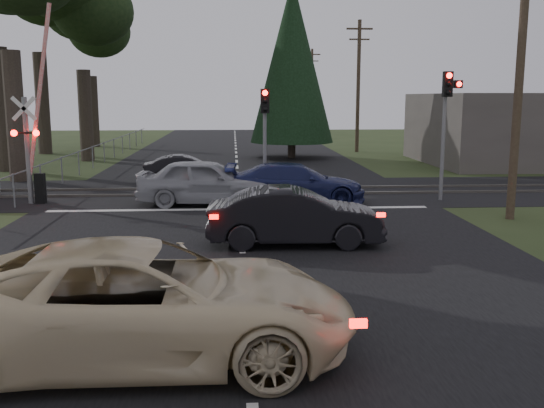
{
  "coord_description": "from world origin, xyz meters",
  "views": [
    {
      "loc": [
        -0.2,
        -12.23,
        3.78
      ],
      "look_at": [
        0.7,
        1.82,
        1.3
      ],
      "focal_mm": 40.0,
      "sensor_mm": 36.0,
      "label": 1
    }
  ],
  "objects": [
    {
      "name": "cream_coupe",
      "position": [
        -1.54,
        -3.73,
        0.86
      ],
      "size": [
        6.2,
        2.88,
        1.72
      ],
      "primitive_type": "imported",
      "rotation": [
        0.0,
        0.0,
        1.58
      ],
      "color": "beige",
      "rests_on": "ground"
    },
    {
      "name": "utility_pole_near",
      "position": [
        8.5,
        6.0,
        4.73
      ],
      "size": [
        1.8,
        0.26,
        9.0
      ],
      "color": "#4C3D2D",
      "rests_on": "ground"
    },
    {
      "name": "crossing_signal",
      "position": [
        -7.27,
        9.79,
        2.06
      ],
      "size": [
        1.62,
        0.38,
        6.96
      ],
      "color": "slate",
      "rests_on": "ground"
    },
    {
      "name": "blue_sedan",
      "position": [
        2.02,
        9.26,
        0.72
      ],
      "size": [
        5.1,
        2.32,
        1.45
      ],
      "primitive_type": "imported",
      "rotation": [
        0.0,
        0.0,
        1.51
      ],
      "color": "#1A2050",
      "rests_on": "ground"
    },
    {
      "name": "fence_left",
      "position": [
        -7.8,
        22.5,
        0.0
      ],
      "size": [
        0.1,
        36.0,
        1.2
      ],
      "primitive_type": null,
      "color": "slate",
      "rests_on": "ground"
    },
    {
      "name": "rail_near",
      "position": [
        0.0,
        11.2,
        0.05
      ],
      "size": [
        120.0,
        0.12,
        0.1
      ],
      "primitive_type": "cube",
      "color": "#59544C",
      "rests_on": "ground"
    },
    {
      "name": "stop_line",
      "position": [
        0.0,
        8.2,
        0.01
      ],
      "size": [
        13.0,
        0.35,
        0.0
      ],
      "primitive_type": "cube",
      "color": "silver",
      "rests_on": "ground"
    },
    {
      "name": "rail_far",
      "position": [
        0.0,
        12.8,
        0.05
      ],
      "size": [
        120.0,
        0.12,
        0.1
      ],
      "primitive_type": "cube",
      "color": "#59544C",
      "rests_on": "ground"
    },
    {
      "name": "silver_car",
      "position": [
        -1.19,
        9.2,
        0.82
      ],
      "size": [
        4.97,
        2.32,
        1.65
      ],
      "primitive_type": "imported",
      "rotation": [
        0.0,
        0.0,
        1.49
      ],
      "color": "#94959B",
      "rests_on": "ground"
    },
    {
      "name": "traffic_signal_right",
      "position": [
        7.55,
        9.47,
        3.31
      ],
      "size": [
        0.68,
        0.48,
        4.7
      ],
      "color": "slate",
      "rests_on": "ground"
    },
    {
      "name": "traffic_signal_center",
      "position": [
        1.0,
        10.68,
        2.81
      ],
      "size": [
        0.32,
        0.48,
        4.1
      ],
      "color": "slate",
      "rests_on": "ground"
    },
    {
      "name": "conifer_tree",
      "position": [
        3.5,
        26.0,
        5.99
      ],
      "size": [
        5.2,
        5.2,
        11.0
      ],
      "color": "#473D33",
      "rests_on": "ground"
    },
    {
      "name": "ground",
      "position": [
        0.0,
        0.0,
        0.0
      ],
      "size": [
        120.0,
        120.0,
        0.0
      ],
      "primitive_type": "plane",
      "color": "#293719",
      "rests_on": "ground"
    },
    {
      "name": "rail_corridor",
      "position": [
        0.0,
        12.0,
        0.01
      ],
      "size": [
        120.0,
        8.0,
        0.01
      ],
      "primitive_type": "cube",
      "color": "black",
      "rests_on": "ground"
    },
    {
      "name": "euc_tree_e",
      "position": [
        -11.0,
        36.0,
        9.51
      ],
      "size": [
        6.0,
        6.0,
        13.2
      ],
      "color": "#473D33",
      "rests_on": "ground"
    },
    {
      "name": "road",
      "position": [
        0.0,
        10.0,
        0.01
      ],
      "size": [
        14.0,
        100.0,
        0.01
      ],
      "primitive_type": "cube",
      "color": "black",
      "rests_on": "ground"
    },
    {
      "name": "utility_pole_far",
      "position": [
        8.5,
        55.0,
        4.73
      ],
      "size": [
        1.8,
        0.26,
        9.0
      ],
      "color": "#4C3D2D",
      "rests_on": "ground"
    },
    {
      "name": "utility_pole_mid",
      "position": [
        8.5,
        30.0,
        4.73
      ],
      "size": [
        1.8,
        0.26,
        9.0
      ],
      "color": "#4C3D2D",
      "rests_on": "ground"
    },
    {
      "name": "dark_car_far",
      "position": [
        -2.35,
        14.98,
        0.61
      ],
      "size": [
        3.79,
        1.54,
        1.22
      ],
      "primitive_type": "imported",
      "rotation": [
        0.0,
        0.0,
        1.64
      ],
      "color": "black",
      "rests_on": "ground"
    },
    {
      "name": "dark_hatchback",
      "position": [
        1.37,
        3.04,
        0.74
      ],
      "size": [
        4.55,
        1.7,
        1.48
      ],
      "primitive_type": "imported",
      "rotation": [
        0.0,
        0.0,
        1.54
      ],
      "color": "black",
      "rests_on": "ground"
    }
  ]
}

